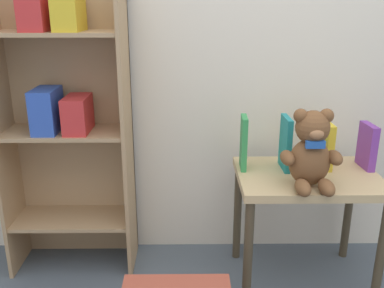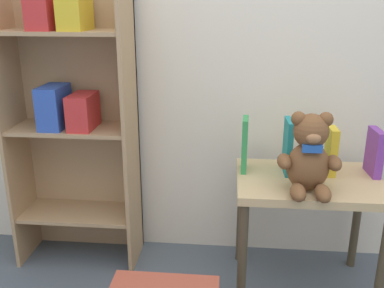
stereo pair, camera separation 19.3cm
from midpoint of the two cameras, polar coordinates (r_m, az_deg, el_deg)
The scene contains 8 objects.
wall_back at distance 2.14m, azimuth 11.26°, elevation 16.88°, with size 4.80×0.06×2.50m.
bookshelf_side at distance 2.14m, azimuth -13.27°, elevation 4.81°, with size 0.60×0.28×1.42m.
display_table at distance 2.01m, azimuth 17.91°, elevation -6.71°, with size 0.63×0.46×0.56m.
teddy_bear at distance 1.80m, azimuth 18.37°, elevation -1.62°, with size 0.25×0.23×0.33m.
book_standing_green at distance 1.96m, azimuth 9.85°, elevation -0.10°, with size 0.02×0.12×0.25m, color #33934C.
book_standing_teal at distance 1.98m, azimuth 15.38°, elevation -0.35°, with size 0.02×0.15×0.25m, color teal.
book_standing_yellow at distance 2.03m, azimuth 20.69°, elevation -0.94°, with size 0.03×0.11×0.21m, color gold.
book_standing_purple at distance 2.10m, azimuth 25.64°, elevation -1.05°, with size 0.04×0.14×0.21m, color purple.
Camera 2 is at (-0.10, -0.82, 1.30)m, focal length 40.00 mm.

